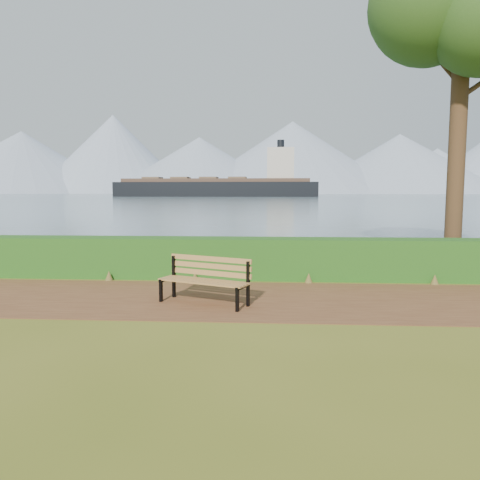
{
  "coord_description": "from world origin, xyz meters",
  "views": [
    {
      "loc": [
        0.67,
        -8.88,
        2.16
      ],
      "look_at": [
        0.03,
        1.2,
        1.1
      ],
      "focal_mm": 35.0,
      "sensor_mm": 36.0,
      "label": 1
    }
  ],
  "objects": [
    {
      "name": "ground",
      "position": [
        0.0,
        0.0,
        0.0
      ],
      "size": [
        140.0,
        140.0,
        0.0
      ],
      "primitive_type": "plane",
      "color": "#535F1B",
      "rests_on": "ground"
    },
    {
      "name": "path",
      "position": [
        0.0,
        0.3,
        0.01
      ],
      "size": [
        40.0,
        3.4,
        0.01
      ],
      "primitive_type": "cube",
      "color": "#58321E",
      "rests_on": "ground"
    },
    {
      "name": "hedge",
      "position": [
        0.0,
        2.6,
        0.5
      ],
      "size": [
        32.0,
        0.85,
        1.0
      ],
      "primitive_type": "cube",
      "color": "#184814",
      "rests_on": "ground"
    },
    {
      "name": "water",
      "position": [
        0.0,
        260.0,
        0.01
      ],
      "size": [
        700.0,
        510.0,
        0.0
      ],
      "primitive_type": "cube",
      "color": "#445C6D",
      "rests_on": "ground"
    },
    {
      "name": "mountains",
      "position": [
        -9.17,
        406.05,
        27.7
      ],
      "size": [
        585.0,
        190.0,
        70.0
      ],
      "color": "#8394AF",
      "rests_on": "ground"
    },
    {
      "name": "bench",
      "position": [
        -0.54,
        -0.09,
        0.52
      ],
      "size": [
        1.85,
        1.18,
        0.9
      ],
      "rotation": [
        0.0,
        0.0,
        -0.41
      ],
      "color": "black",
      "rests_on": "ground"
    },
    {
      "name": "cargo_ship",
      "position": [
        -17.26,
        169.84,
        3.48
      ],
      "size": [
        77.08,
        13.44,
        23.34
      ],
      "rotation": [
        0.0,
        0.0,
        -0.02
      ],
      "color": "black",
      "rests_on": "ground"
    }
  ]
}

